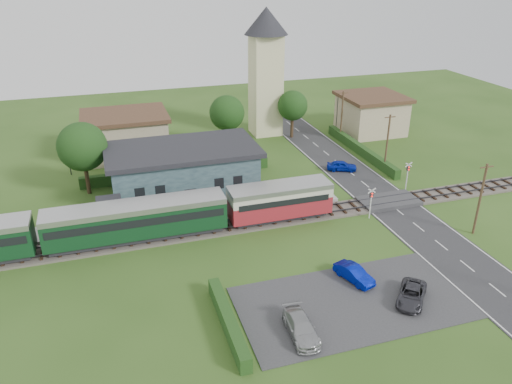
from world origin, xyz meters
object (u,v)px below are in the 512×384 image
object	(u,v)px
equipment_hut	(110,212)
church_tower	(266,63)
crossing_signal_near	(371,199)
pedestrian_far	(110,216)
station_building	(183,170)
car_park_silver	(301,327)
car_on_road	(342,166)
house_west	(126,134)
pedestrian_near	(269,193)
train	(100,225)
crossing_signal_far	(408,172)
car_park_dark	(412,295)
car_park_blue	(354,274)
house_east	(371,113)

from	to	relation	value
equipment_hut	church_tower	size ratio (longest dim) A/B	0.14
crossing_signal_near	pedestrian_far	xyz separation A→B (m)	(-24.48, 5.46, -0.75)
station_building	car_park_silver	distance (m)	25.50
car_on_road	car_park_silver	size ratio (longest dim) A/B	0.84
equipment_hut	house_west	size ratio (longest dim) A/B	0.24
car_park_silver	pedestrian_far	distance (m)	22.47
house_west	pedestrian_near	bearing A→B (deg)	-56.96
pedestrian_far	crossing_signal_near	bearing A→B (deg)	-124.36
train	crossing_signal_near	world-z (taller)	train
church_tower	pedestrian_far	size ratio (longest dim) A/B	9.39
train	car_park_silver	bearing A→B (deg)	-52.34
car_park_silver	pedestrian_near	distance (m)	19.95
crossing_signal_near	crossing_signal_far	distance (m)	8.65
train	car_park_dark	size ratio (longest dim) A/B	10.75
equipment_hut	church_tower	world-z (taller)	church_tower
crossing_signal_far	car_park_blue	distance (m)	19.53
crossing_signal_near	house_east	bearing A→B (deg)	60.87
house_east	car_park_blue	bearing A→B (deg)	-120.90
equipment_hut	car_on_road	bearing A→B (deg)	13.04
station_building	train	distance (m)	12.71
car_on_road	car_park_dark	bearing A→B (deg)	-171.70
car_park_dark	pedestrian_near	world-z (taller)	pedestrian_near
equipment_hut	church_tower	distance (m)	33.48
train	house_west	xyz separation A→B (m)	(3.97, 23.00, 0.61)
equipment_hut	house_east	world-z (taller)	house_east
house_east	pedestrian_near	xyz separation A→B (m)	(-22.18, -18.71, -1.42)
house_east	car_park_blue	world-z (taller)	house_east
house_west	pedestrian_far	bearing A→B (deg)	-98.78
crossing_signal_far	train	bearing A→B (deg)	-175.80
train	church_tower	xyz separation A→B (m)	(23.97, 26.00, 8.05)
church_tower	car_park_blue	size ratio (longest dim) A/B	4.86
train	house_east	xyz separation A→B (m)	(38.97, 22.00, 0.62)
house_east	pedestrian_near	distance (m)	29.05
crossing_signal_near	car_on_road	xyz separation A→B (m)	(2.85, 11.92, -1.48)
car_park_dark	pedestrian_far	size ratio (longest dim) A/B	2.15
church_tower	crossing_signal_far	xyz separation A→B (m)	(8.60, -23.61, -8.08)
pedestrian_near	church_tower	bearing A→B (deg)	-105.41
crossing_signal_far	car_on_road	size ratio (longest dim) A/B	0.92
crossing_signal_near	car_park_blue	world-z (taller)	crossing_signal_near
train	car_park_blue	size ratio (longest dim) A/B	11.94
equipment_hut	car_park_blue	world-z (taller)	equipment_hut
house_west	car_park_blue	distance (m)	37.66
car_on_road	car_park_dark	size ratio (longest dim) A/B	0.89
crossing_signal_near	car_park_blue	size ratio (longest dim) A/B	0.91
car_park_dark	car_on_road	bearing A→B (deg)	116.47
church_tower	crossing_signal_near	bearing A→B (deg)	-87.18
crossing_signal_near	pedestrian_far	size ratio (longest dim) A/B	1.75
house_west	pedestrian_near	xyz separation A→B (m)	(12.82, -19.71, -1.41)
train	house_west	distance (m)	23.35
crossing_signal_far	pedestrian_far	xyz separation A→B (m)	(-31.68, 0.66, -0.75)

